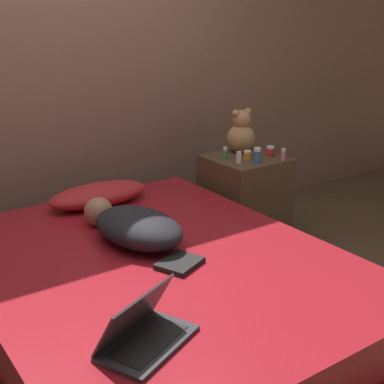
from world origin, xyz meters
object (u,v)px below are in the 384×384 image
(pillow, at_px, (99,195))
(bottle_red, at_px, (270,151))
(bottle_pink, at_px, (283,154))
(bottle_blue, at_px, (257,155))
(person_lying, at_px, (134,226))
(bottle_green, at_px, (225,153))
(book, at_px, (180,263))
(bottle_white, at_px, (239,157))
(teddy_bear, at_px, (241,134))
(laptop, at_px, (143,332))
(bottle_orange, at_px, (248,155))

(pillow, distance_m, bottle_red, 1.19)
(bottle_pink, bearing_deg, bottle_blue, 163.32)
(person_lying, xyz_separation_m, bottle_red, (1.25, 0.36, 0.12))
(pillow, height_order, bottle_red, bottle_red)
(person_lying, distance_m, bottle_green, 1.07)
(person_lying, xyz_separation_m, book, (0.03, -0.36, -0.07))
(bottle_white, relative_size, bottle_red, 1.05)
(teddy_bear, relative_size, bottle_pink, 3.76)
(laptop, distance_m, bottle_pink, 1.96)
(pillow, bearing_deg, book, -92.92)
(bottle_green, bearing_deg, bottle_pink, -37.56)
(person_lying, height_order, bottle_white, bottle_white)
(bottle_pink, bearing_deg, teddy_bear, 106.06)
(laptop, bearing_deg, book, 20.45)
(person_lying, relative_size, teddy_bear, 2.34)
(pillow, relative_size, bottle_orange, 10.81)
(bottle_green, bearing_deg, person_lying, -153.40)
(bottle_red, height_order, book, bottle_red)
(laptop, xyz_separation_m, book, (0.44, 0.43, -0.03))
(bottle_pink, distance_m, bottle_green, 0.38)
(teddy_bear, bearing_deg, laptop, -139.02)
(bottle_white, height_order, bottle_red, bottle_white)
(book, bearing_deg, bottle_blue, 32.34)
(teddy_bear, bearing_deg, person_lying, -153.95)
(bottle_red, bearing_deg, teddy_bear, 114.22)
(pillow, distance_m, bottle_pink, 1.23)
(teddy_bear, xyz_separation_m, bottle_white, (-0.19, -0.21, -0.10))
(bottle_white, bearing_deg, laptop, -140.09)
(bottle_green, bearing_deg, pillow, 172.22)
(pillow, xyz_separation_m, book, (-0.05, -0.95, -0.05))
(pillow, bearing_deg, teddy_bear, -1.46)
(teddy_bear, distance_m, bottle_pink, 0.35)
(teddy_bear, relative_size, bottle_white, 4.10)
(bottle_red, relative_size, book, 0.29)
(pillow, bearing_deg, bottle_red, -11.09)
(teddy_bear, height_order, bottle_green, teddy_bear)
(bottle_pink, xyz_separation_m, bottle_orange, (-0.17, 0.16, -0.01))
(bottle_red, xyz_separation_m, bottle_orange, (-0.17, 0.03, -0.01))
(bottle_pink, xyz_separation_m, bottle_blue, (-0.18, 0.05, 0.01))
(bottle_red, height_order, bottle_orange, bottle_red)
(person_lying, bearing_deg, bottle_white, 10.15)
(laptop, bearing_deg, bottle_blue, 12.36)
(pillow, bearing_deg, bottle_orange, -11.10)
(bottle_red, distance_m, bottle_orange, 0.17)
(pillow, relative_size, bottle_red, 8.78)
(person_lying, relative_size, bottle_blue, 7.17)
(bottle_blue, relative_size, bottle_green, 1.17)
(laptop, relative_size, bottle_orange, 7.19)
(bottle_red, bearing_deg, bottle_green, 159.81)
(person_lying, bearing_deg, book, -94.63)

